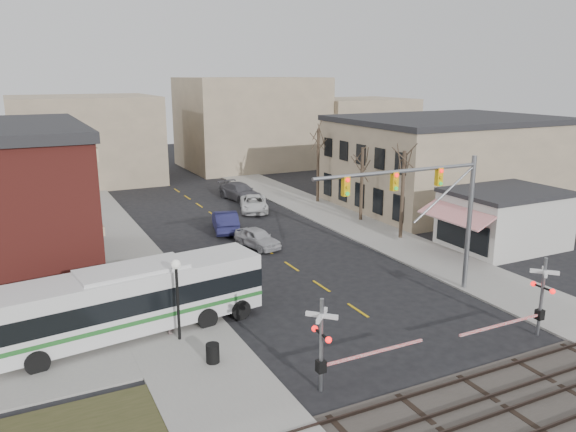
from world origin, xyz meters
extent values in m
plane|color=black|center=(0.00, 0.00, 0.00)|extent=(160.00, 160.00, 0.00)
cube|color=gray|center=(-9.50, 20.00, 0.06)|extent=(5.00, 60.00, 0.12)
cube|color=gray|center=(9.50, 20.00, 0.06)|extent=(5.00, 60.00, 0.12)
cube|color=#332D28|center=(0.00, -8.00, 0.03)|extent=(160.00, 5.00, 0.06)
cube|color=#2D231E|center=(0.00, -7.52, 0.12)|extent=(160.00, 0.08, 0.14)
cube|color=#2D231E|center=(0.00, -6.08, 0.12)|extent=(160.00, 0.08, 0.14)
cube|color=#2D231E|center=(0.00, -9.92, 0.12)|extent=(160.00, 0.08, 0.14)
cube|color=#2D231E|center=(0.00, -8.48, 0.12)|extent=(160.00, 0.08, 0.14)
cube|color=tan|center=(-11.95, 16.00, 4.30)|extent=(0.10, 15.00, 0.50)
cube|color=tan|center=(-11.95, 16.00, 8.40)|extent=(0.10, 15.00, 0.70)
cube|color=black|center=(-11.95, 16.00, 1.80)|extent=(0.08, 13.00, 2.60)
cube|color=gray|center=(22.00, 20.00, 4.00)|extent=(20.00, 15.00, 8.00)
cube|color=#262628|center=(22.00, 20.00, 8.25)|extent=(20.30, 15.30, 0.50)
cube|color=beige|center=(16.00, 7.00, 2.00)|extent=(8.00, 6.00, 4.00)
cube|color=#262628|center=(16.00, 7.00, 4.15)|extent=(8.20, 6.20, 0.30)
cube|color=red|center=(11.20, 7.00, 3.00)|extent=(1.68, 6.00, 0.87)
cylinder|color=#382B21|center=(10.50, 12.00, 3.50)|extent=(0.28, 0.28, 6.75)
cylinder|color=#382B21|center=(10.80, 18.00, 3.27)|extent=(0.28, 0.28, 6.30)
cylinder|color=#382B21|center=(11.00, 26.00, 3.72)|extent=(0.28, 0.28, 7.20)
cube|color=silver|center=(-11.35, 4.50, 1.87)|extent=(13.02, 4.38, 2.85)
cube|color=black|center=(-11.35, 4.50, 2.08)|extent=(13.07, 4.42, 0.96)
cube|color=#216325|center=(-11.35, 4.50, 1.22)|extent=(13.07, 4.42, 0.21)
cylinder|color=black|center=(-11.35, 4.50, 0.53)|extent=(1.41, 2.88, 1.06)
cylinder|color=gray|center=(7.41, 1.83, 4.00)|extent=(0.28, 0.28, 8.00)
cylinder|color=gray|center=(2.21, 1.83, 7.50)|extent=(10.40, 0.20, 0.20)
cube|color=gold|center=(4.91, 1.83, 7.00)|extent=(0.35, 0.30, 1.00)
cube|color=gold|center=(1.91, 1.83, 7.00)|extent=(0.35, 0.30, 1.00)
cube|color=gold|center=(-1.09, 1.83, 7.00)|extent=(0.35, 0.30, 1.00)
cylinder|color=gray|center=(-5.75, -4.01, 2.00)|extent=(0.16, 0.16, 4.00)
cube|color=silver|center=(-5.75, -4.01, 3.30)|extent=(1.00, 1.00, 0.18)
cube|color=silver|center=(-5.75, -4.01, 3.30)|extent=(1.00, 1.00, 0.18)
sphere|color=#FF0C0C|center=(-5.75, -4.56, 2.50)|extent=(0.26, 0.26, 0.26)
sphere|color=#FF0C0C|center=(-5.75, -3.46, 2.50)|extent=(0.26, 0.26, 0.26)
cube|color=black|center=(-5.75, -4.01, 1.10)|extent=(0.35, 0.35, 0.50)
cube|color=#FF0C0C|center=(-3.15, -4.01, 1.10)|extent=(5.00, 0.10, 0.10)
cylinder|color=gray|center=(6.25, -4.43, 2.00)|extent=(0.16, 0.16, 4.00)
cube|color=silver|center=(6.25, -4.43, 3.30)|extent=(1.00, 1.00, 0.18)
cube|color=silver|center=(6.25, -4.43, 3.30)|extent=(1.00, 1.00, 0.18)
sphere|color=#FF0C0C|center=(6.25, -4.98, 2.50)|extent=(0.26, 0.26, 0.26)
sphere|color=#FF0C0C|center=(6.25, -3.88, 2.50)|extent=(0.26, 0.26, 0.26)
cube|color=black|center=(6.25, -4.43, 1.10)|extent=(0.35, 0.35, 0.50)
cube|color=#FF0C0C|center=(3.65, -4.43, 1.10)|extent=(5.00, 0.10, 0.10)
cylinder|color=black|center=(-9.66, 2.77, 1.94)|extent=(0.14, 0.14, 3.63)
sphere|color=silver|center=(-9.66, 2.77, 3.90)|extent=(0.44, 0.44, 0.44)
cylinder|color=black|center=(-8.96, -0.05, 0.55)|extent=(0.60, 0.60, 0.86)
imported|color=#A9A9AE|center=(-0.31, 14.96, 0.72)|extent=(2.57, 4.49, 1.44)
imported|color=#1B1C45|center=(-0.91, 20.16, 0.86)|extent=(3.05, 5.49, 1.72)
imported|color=silver|center=(3.84, 25.36, 0.73)|extent=(4.06, 5.73, 1.45)
imported|color=#4A494F|center=(4.52, 30.56, 0.84)|extent=(3.28, 6.12, 1.69)
imported|color=#5F4E4C|center=(-9.87, 3.69, 1.09)|extent=(0.65, 0.81, 1.94)
imported|color=#36365F|center=(-10.10, 7.44, 0.87)|extent=(0.80, 0.89, 1.50)
camera|label=1|loc=(-15.97, -21.59, 12.47)|focal=35.00mm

